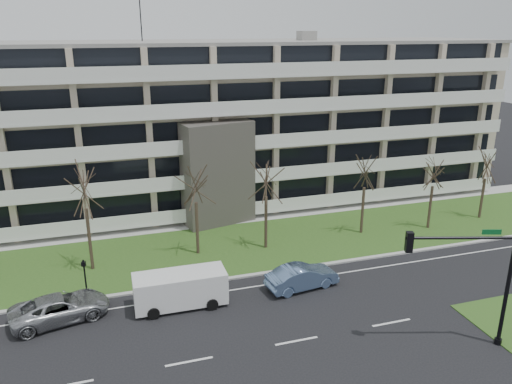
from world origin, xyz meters
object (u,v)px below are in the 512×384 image
object	(u,v)px
blue_sedan	(302,277)
pedestrian_signal	(85,274)
white_van	(181,286)
traffic_signal	(474,272)
silver_pickup	(60,308)

from	to	relation	value
blue_sedan	pedestrian_signal	world-z (taller)	pedestrian_signal
white_van	traffic_signal	xyz separation A→B (m)	(14.04, -8.59, 3.08)
silver_pickup	blue_sedan	size ratio (longest dim) A/B	1.15
silver_pickup	pedestrian_signal	distance (m)	2.72
silver_pickup	traffic_signal	xyz separation A→B (m)	(21.16, -9.16, 3.61)
blue_sedan	white_van	distance (m)	7.99
silver_pickup	pedestrian_signal	world-z (taller)	pedestrian_signal
blue_sedan	traffic_signal	bearing A→B (deg)	-152.09
silver_pickup	blue_sedan	distance (m)	15.11
white_van	traffic_signal	bearing A→B (deg)	-30.71
white_van	pedestrian_signal	world-z (taller)	pedestrian_signal
blue_sedan	traffic_signal	xyz separation A→B (m)	(6.07, -8.41, 3.59)
pedestrian_signal	silver_pickup	bearing A→B (deg)	-107.19
blue_sedan	white_van	size ratio (longest dim) A/B	0.86
traffic_signal	pedestrian_signal	distance (m)	22.84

